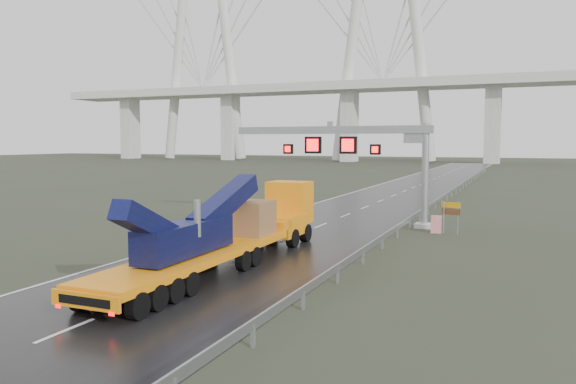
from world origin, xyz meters
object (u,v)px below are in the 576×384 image
at_px(sign_gantry, 358,146).
at_px(striped_barrier, 436,224).
at_px(exit_sign_pair, 451,211).
at_px(heavy_haul_truck, 239,228).

distance_m(sign_gantry, striped_barrier, 8.01).
relative_size(exit_sign_pair, striped_barrier, 1.86).
xyz_separation_m(sign_gantry, heavy_haul_truck, (-1.93, -14.60, -3.94)).
bearing_deg(sign_gantry, exit_sign_pair, -16.47).
relative_size(heavy_haul_truck, striped_barrier, 16.14).
bearing_deg(sign_gantry, striped_barrier, -18.54).
xyz_separation_m(sign_gantry, striped_barrier, (5.90, -1.98, -5.04)).
distance_m(sign_gantry, heavy_haul_truck, 15.25).
xyz_separation_m(exit_sign_pair, striped_barrier, (-0.92, 0.04, -0.91)).
distance_m(heavy_haul_truck, exit_sign_pair, 15.33).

